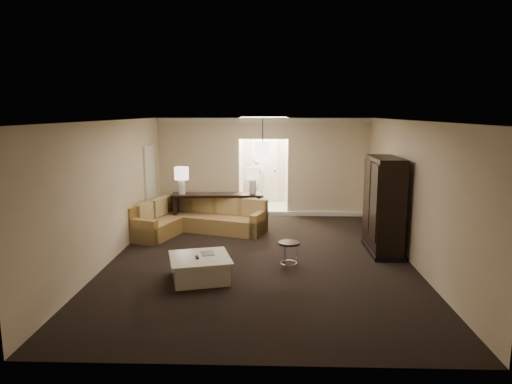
{
  "coord_description": "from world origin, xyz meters",
  "views": [
    {
      "loc": [
        0.2,
        -8.96,
        2.97
      ],
      "look_at": [
        -0.12,
        1.2,
        1.17
      ],
      "focal_mm": 32.0,
      "sensor_mm": 36.0,
      "label": 1
    }
  ],
  "objects_px": {
    "coffee_table": "(200,268)",
    "armoire": "(383,207)",
    "sectional_sofa": "(193,219)",
    "person": "(257,177)",
    "console_table": "(218,208)",
    "drink_table": "(289,249)"
  },
  "relations": [
    {
      "from": "armoire",
      "to": "sectional_sofa",
      "type": "bearing_deg",
      "value": 160.9
    },
    {
      "from": "coffee_table",
      "to": "person",
      "type": "height_order",
      "value": "person"
    },
    {
      "from": "sectional_sofa",
      "to": "armoire",
      "type": "distance_m",
      "value": 4.6
    },
    {
      "from": "coffee_table",
      "to": "armoire",
      "type": "xyz_separation_m",
      "value": [
        3.64,
        1.73,
        0.76
      ]
    },
    {
      "from": "coffee_table",
      "to": "armoire",
      "type": "height_order",
      "value": "armoire"
    },
    {
      "from": "coffee_table",
      "to": "person",
      "type": "bearing_deg",
      "value": 83.15
    },
    {
      "from": "console_table",
      "to": "armoire",
      "type": "distance_m",
      "value": 4.23
    },
    {
      "from": "sectional_sofa",
      "to": "armoire",
      "type": "height_order",
      "value": "armoire"
    },
    {
      "from": "sectional_sofa",
      "to": "person",
      "type": "distance_m",
      "value": 3.91
    },
    {
      "from": "drink_table",
      "to": "coffee_table",
      "type": "bearing_deg",
      "value": -157.34
    },
    {
      "from": "drink_table",
      "to": "sectional_sofa",
      "type": "bearing_deg",
      "value": 131.83
    },
    {
      "from": "sectional_sofa",
      "to": "person",
      "type": "height_order",
      "value": "person"
    },
    {
      "from": "armoire",
      "to": "person",
      "type": "height_order",
      "value": "armoire"
    },
    {
      "from": "person",
      "to": "sectional_sofa",
      "type": "bearing_deg",
      "value": 89.39
    },
    {
      "from": "console_table",
      "to": "armoire",
      "type": "xyz_separation_m",
      "value": [
        3.74,
        -1.92,
        0.44
      ]
    },
    {
      "from": "coffee_table",
      "to": "armoire",
      "type": "bearing_deg",
      "value": 25.42
    },
    {
      "from": "sectional_sofa",
      "to": "drink_table",
      "type": "height_order",
      "value": "sectional_sofa"
    },
    {
      "from": "console_table",
      "to": "sectional_sofa",
      "type": "bearing_deg",
      "value": -146.05
    },
    {
      "from": "sectional_sofa",
      "to": "console_table",
      "type": "height_order",
      "value": "console_table"
    },
    {
      "from": "sectional_sofa",
      "to": "coffee_table",
      "type": "bearing_deg",
      "value": -59.89
    },
    {
      "from": "sectional_sofa",
      "to": "armoire",
      "type": "bearing_deg",
      "value": -0.61
    },
    {
      "from": "console_table",
      "to": "drink_table",
      "type": "relative_size",
      "value": 4.65
    }
  ]
}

